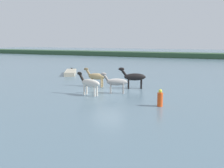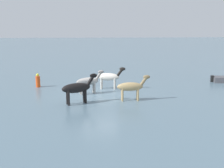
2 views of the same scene
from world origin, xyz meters
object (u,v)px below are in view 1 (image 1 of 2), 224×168
at_px(horse_lead, 96,76).
at_px(boat_tender_starboard, 71,73).
at_px(horse_dun_straggler, 116,82).
at_px(horse_mid_herd, 134,77).
at_px(buoy_channel_marker, 160,99).
at_px(horse_rear_stallion, 90,83).

height_order(horse_lead, boat_tender_starboard, horse_lead).
relative_size(horse_dun_straggler, horse_mid_herd, 0.90).
xyz_separation_m(horse_mid_herd, buoy_channel_marker, (3.49, -5.17, -0.54)).
bearing_deg(buoy_channel_marker, horse_lead, 146.27).
distance_m(horse_lead, horse_mid_herd, 3.59).
bearing_deg(horse_dun_straggler, horse_rear_stallion, 19.98).
xyz_separation_m(horse_lead, buoy_channel_marker, (7.05, -4.71, -0.45)).
distance_m(horse_rear_stallion, horse_mid_herd, 4.63).
bearing_deg(horse_lead, horse_rear_stallion, 109.19).
relative_size(horse_lead, horse_dun_straggler, 1.03).
distance_m(horse_lead, buoy_channel_marker, 8.49).
relative_size(horse_rear_stallion, horse_lead, 1.04).
height_order(horse_rear_stallion, horse_dun_straggler, horse_rear_stallion).
relative_size(horse_rear_stallion, buoy_channel_marker, 2.02).
bearing_deg(horse_mid_herd, horse_dun_straggler, 52.44).
bearing_deg(horse_rear_stallion, horse_lead, -57.89).
xyz_separation_m(horse_dun_straggler, buoy_channel_marker, (4.18, -2.61, -0.43)).
height_order(horse_mid_herd, buoy_channel_marker, horse_mid_herd).
height_order(horse_dun_straggler, horse_mid_herd, horse_mid_herd).
bearing_deg(buoy_channel_marker, horse_rear_stallion, 168.70).
bearing_deg(horse_mid_herd, horse_rear_stallion, 37.34).
bearing_deg(boat_tender_starboard, horse_lead, 18.91).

